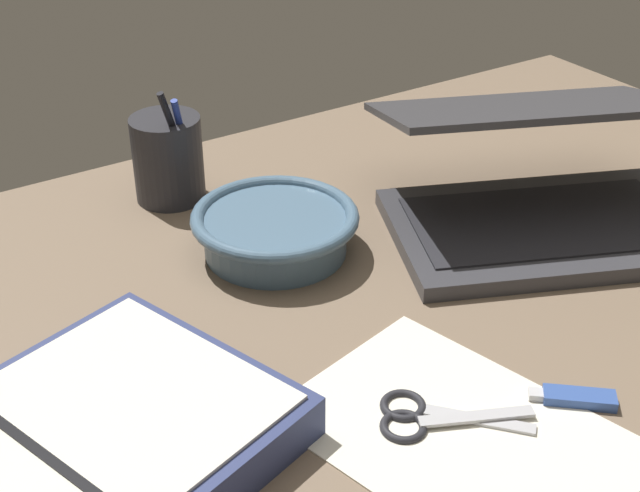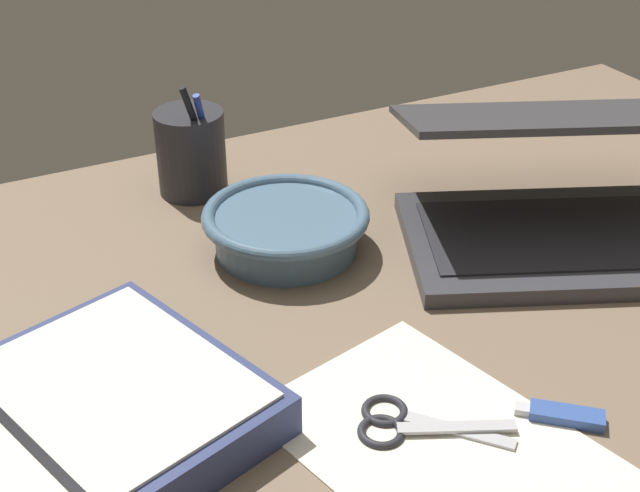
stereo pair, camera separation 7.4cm
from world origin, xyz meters
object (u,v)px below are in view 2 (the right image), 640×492
laptop (559,197)px  pen_cup (191,152)px  scissors (401,423)px  bowl (286,227)px  planner (23,454)px

laptop → pen_cup: size_ratio=2.89×
pen_cup → laptop: bearing=-41.6°
laptop → scissors: bearing=-125.8°
laptop → pen_cup: bearing=161.5°
bowl → pen_cup: size_ratio=1.24×
bowl → pen_cup: bearing=103.4°
pen_cup → scissors: (0.71, -46.89, -4.81)cm
laptop → bowl: (-27.61, 10.71, -2.08)cm
laptop → scissors: size_ratio=3.46×
planner → laptop: bearing=-8.0°
pen_cup → scissors: bearing=-89.1°
laptop → bowl: bearing=-178.1°
scissors → planner: bearing=-160.0°
scissors → pen_cup: bearing=127.5°
pen_cup → scissors: 47.14cm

